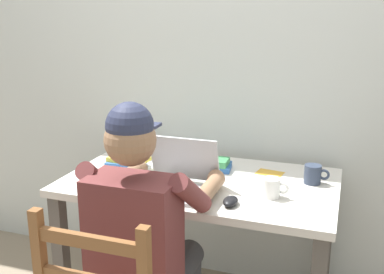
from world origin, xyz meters
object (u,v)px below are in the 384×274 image
Objects in this scene: seated_person at (146,232)px; coffee_mug_dark at (313,174)px; landscape_photo_print at (270,173)px; coffee_mug_white at (272,188)px; book_stack_main at (128,162)px; laptop at (178,178)px; book_stack_side at (212,164)px; desk at (200,199)px; computer_mouse at (231,201)px.

seated_person is 0.84m from coffee_mug_dark.
seated_person is 0.75m from landscape_photo_print.
coffee_mug_white reaches higher than book_stack_main.
laptop is 0.32m from book_stack_side.
book_stack_side is (0.10, 0.60, 0.11)m from seated_person.
desk is 0.42m from book_stack_main.
laptop is at bearing -126.05° from landscape_photo_print.
computer_mouse is at bearing -136.38° from coffee_mug_white.
seated_person reaches higher than computer_mouse.
desk is at bearing -2.97° from book_stack_main.
book_stack_main is (-0.61, 0.27, 0.02)m from computer_mouse.
laptop is 3.30× the size of computer_mouse.
book_stack_side is 0.29m from landscape_photo_print.
desk is 9.89× the size of landscape_photo_print.
laptop is 2.54× the size of landscape_photo_print.
book_stack_side reaches higher than landscape_photo_print.
coffee_mug_white is at bearing -36.84° from book_stack_side.
coffee_mug_white reaches higher than book_stack_side.
computer_mouse reaches higher than landscape_photo_print.
laptop reaches higher than landscape_photo_print.
desk is at bearing 162.77° from coffee_mug_white.
laptop is (-0.05, -0.16, 0.16)m from desk.
coffee_mug_white is 0.98× the size of coffee_mug_dark.
computer_mouse is at bearing -129.24° from coffee_mug_dark.
coffee_mug_white is 0.52× the size of book_stack_main.
book_stack_main is (-0.31, 0.47, 0.11)m from seated_person.
book_stack_side is at bearing 176.49° from coffee_mug_dark.
book_stack_main is (-0.91, -0.10, -0.01)m from coffee_mug_dark.
coffee_mug_dark is 0.53× the size of book_stack_main.
landscape_photo_print is (0.30, 0.19, 0.11)m from desk.
book_stack_side is (-0.50, 0.03, -0.02)m from coffee_mug_dark.
landscape_photo_print is at bearing 161.24° from coffee_mug_dark.
book_stack_side is at bearing 16.99° from book_stack_main.
coffee_mug_dark is (0.52, 0.12, 0.15)m from desk.
coffee_mug_white reaches higher than computer_mouse.
coffee_mug_dark is at bearing 50.76° from computer_mouse.
desk is 0.35m from computer_mouse.
coffee_mug_dark is at bearing -3.51° from book_stack_side.
laptop is 0.29m from computer_mouse.
coffee_mug_white is 0.77m from book_stack_main.
book_stack_main is at bearing -157.26° from landscape_photo_print.
landscape_photo_print is (0.39, 0.64, 0.08)m from seated_person.
seated_person reaches higher than landscape_photo_print.
seated_person reaches higher than coffee_mug_dark.
book_stack_main is 0.72m from landscape_photo_print.
book_stack_main is 1.70× the size of landscape_photo_print.
seated_person is 0.58m from book_stack_main.
book_stack_side is at bearing 83.92° from desk.
book_stack_main is (-0.76, 0.13, -0.01)m from coffee_mug_white.
computer_mouse is 0.67m from book_stack_main.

